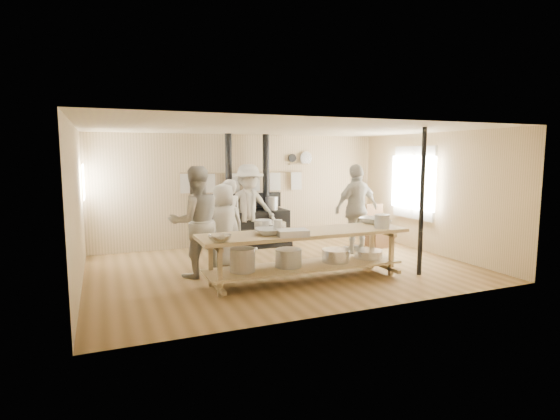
{
  "coord_description": "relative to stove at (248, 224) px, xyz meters",
  "views": [
    {
      "loc": [
        -3.14,
        -7.42,
        2.12
      ],
      "look_at": [
        0.0,
        0.2,
        1.08
      ],
      "focal_mm": 28.0,
      "sensor_mm": 36.0,
      "label": 1
    }
  ],
  "objects": [
    {
      "name": "ground",
      "position": [
        0.01,
        -2.12,
        -0.52
      ],
      "size": [
        7.0,
        7.0,
        0.0
      ],
      "primitive_type": "plane",
      "color": "brown",
      "rests_on": "ground"
    },
    {
      "name": "room_shell",
      "position": [
        0.01,
        -2.12,
        1.1
      ],
      "size": [
        7.0,
        7.0,
        7.0
      ],
      "color": "tan",
      "rests_on": "ground"
    },
    {
      "name": "window_right",
      "position": [
        3.48,
        -1.52,
        0.98
      ],
      "size": [
        0.09,
        1.5,
        1.65
      ],
      "color": "beige",
      "rests_on": "ground"
    },
    {
      "name": "left_opening",
      "position": [
        -3.44,
        -0.12,
        1.08
      ],
      "size": [
        0.0,
        0.9,
        0.9
      ],
      "color": "white",
      "rests_on": "ground"
    },
    {
      "name": "stove",
      "position": [
        0.0,
        0.0,
        0.0
      ],
      "size": [
        1.9,
        0.75,
        2.6
      ],
      "color": "black",
      "rests_on": "ground"
    },
    {
      "name": "towel_rail",
      "position": [
        0.01,
        0.28,
        1.04
      ],
      "size": [
        3.0,
        0.04,
        0.47
      ],
      "color": "#A0815B",
      "rests_on": "ground"
    },
    {
      "name": "back_wall_shelf",
      "position": [
        1.47,
        0.32,
        1.48
      ],
      "size": [
        0.63,
        0.14,
        0.32
      ],
      "color": "#A0815B",
      "rests_on": "ground"
    },
    {
      "name": "prep_table",
      "position": [
        -0.0,
        -3.02,
        -0.0
      ],
      "size": [
        3.6,
        0.9,
        0.85
      ],
      "color": "#A0815B",
      "rests_on": "ground"
    },
    {
      "name": "support_post",
      "position": [
        2.06,
        -3.47,
        0.78
      ],
      "size": [
        0.08,
        0.08,
        2.6
      ],
      "primitive_type": "cylinder",
      "color": "black",
      "rests_on": "ground"
    },
    {
      "name": "cook_far_left",
      "position": [
        -0.81,
        -1.18,
        0.3
      ],
      "size": [
        0.68,
        0.53,
        1.65
      ],
      "primitive_type": "imported",
      "rotation": [
        0.0,
        0.0,
        3.38
      ],
      "color": "#A39F91",
      "rests_on": "ground"
    },
    {
      "name": "cook_left",
      "position": [
        -1.63,
        -2.05,
        0.45
      ],
      "size": [
        1.0,
        0.81,
        1.94
      ],
      "primitive_type": "imported",
      "rotation": [
        0.0,
        0.0,
        3.23
      ],
      "color": "#A39F91",
      "rests_on": "ground"
    },
    {
      "name": "cook_center",
      "position": [
        -1.02,
        -1.61,
        0.28
      ],
      "size": [
        0.8,
        0.53,
        1.6
      ],
      "primitive_type": "imported",
      "rotation": [
        0.0,
        0.0,
        3.17
      ],
      "color": "#A39F91",
      "rests_on": "ground"
    },
    {
      "name": "cook_right",
      "position": [
        1.99,
        -1.47,
        0.45
      ],
      "size": [
        1.19,
        0.65,
        1.93
      ],
      "primitive_type": "imported",
      "rotation": [
        0.0,
        0.0,
        3.3
      ],
      "color": "#A39F91",
      "rests_on": "ground"
    },
    {
      "name": "cook_by_window",
      "position": [
        -0.11,
        -0.36,
        0.44
      ],
      "size": [
        1.25,
        0.73,
        1.92
      ],
      "primitive_type": "imported",
      "rotation": [
        0.0,
        0.0,
        0.01
      ],
      "color": "#A39F91",
      "rests_on": "ground"
    },
    {
      "name": "chair",
      "position": [
        2.8,
        -1.16,
        -0.23
      ],
      "size": [
        0.46,
        0.46,
        0.98
      ],
      "rotation": [
        0.0,
        0.0,
        -0.01
      ],
      "color": "brown",
      "rests_on": "ground"
    },
    {
      "name": "bowl_white_a",
      "position": [
        -0.67,
        -3.08,
        0.38
      ],
      "size": [
        0.49,
        0.49,
        0.11
      ],
      "primitive_type": "imported",
      "rotation": [
        0.0,
        0.0,
        -0.14
      ],
      "color": "silver",
      "rests_on": "prep_table"
    },
    {
      "name": "bowl_steel_a",
      "position": [
        -1.54,
        -3.35,
        0.38
      ],
      "size": [
        0.44,
        0.44,
        0.11
      ],
      "primitive_type": "imported",
      "rotation": [
        0.0,
        0.0,
        1.18
      ],
      "color": "silver",
      "rests_on": "prep_table"
    },
    {
      "name": "bowl_white_b",
      "position": [
        1.56,
        -2.72,
        0.39
      ],
      "size": [
        0.64,
        0.64,
        0.11
      ],
      "primitive_type": "imported",
      "rotation": [
        0.0,
        0.0,
        2.11
      ],
      "color": "silver",
      "rests_on": "prep_table"
    },
    {
      "name": "bowl_steel_b",
      "position": [
        1.56,
        -3.03,
        0.38
      ],
      "size": [
        0.43,
        0.43,
        0.1
      ],
      "primitive_type": "imported",
      "rotation": [
        0.0,
        0.0,
        3.56
      ],
      "color": "silver",
      "rests_on": "prep_table"
    },
    {
      "name": "roasting_pan",
      "position": [
        -0.37,
        -3.35,
        0.38
      ],
      "size": [
        0.52,
        0.39,
        0.11
      ],
      "primitive_type": "cube",
      "rotation": [
        0.0,
        0.0,
        -0.15
      ],
      "color": "#B2B2B7",
      "rests_on": "prep_table"
    },
    {
      "name": "mixing_bowl_large",
      "position": [
        -0.42,
        -2.69,
        0.39
      ],
      "size": [
        0.46,
        0.46,
        0.13
      ],
      "primitive_type": "cylinder",
      "rotation": [
        0.0,
        0.0,
        0.14
      ],
      "color": "silver",
      "rests_on": "prep_table"
    },
    {
      "name": "bucket_galv",
      "position": [
        1.4,
        -3.23,
        0.45
      ],
      "size": [
        0.26,
        0.26,
        0.24
      ],
      "primitive_type": "cylinder",
      "rotation": [
        0.0,
        0.0,
        -0.0
      ],
      "color": "gray",
      "rests_on": "prep_table"
    },
    {
      "name": "deep_bowl_enamel",
      "position": [
        -0.62,
        -2.69,
        0.42
      ],
      "size": [
        0.34,
        0.34,
        0.18
      ],
      "primitive_type": "cylinder",
      "rotation": [
        0.0,
        0.0,
        0.19
      ],
      "color": "silver",
      "rests_on": "prep_table"
    },
    {
      "name": "pitcher",
      "position": [
        -0.5,
        -3.05,
        0.44
      ],
      "size": [
        0.18,
        0.18,
        0.23
      ],
      "primitive_type": "cylinder",
      "rotation": [
        0.0,
        0.0,
        -0.31
      ],
      "color": "silver",
      "rests_on": "prep_table"
    }
  ]
}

